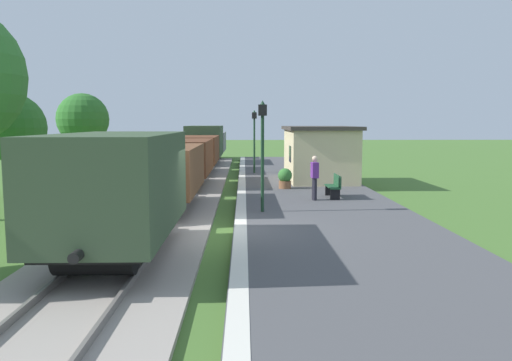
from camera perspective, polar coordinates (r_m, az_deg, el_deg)
ground_plane at (r=14.50m, az=-3.33°, el=-6.36°), size 160.00×160.00×0.00m
platform_slab at (r=14.72m, az=9.28°, el=-5.74°), size 6.00×60.00×0.25m
platform_edge_stripe at (r=14.44m, az=-1.74°, el=-5.37°), size 0.36×60.00×0.01m
track_ballast at (r=14.77m, az=-12.73°, el=-6.03°), size 3.80×60.00×0.12m
rail_near at (r=14.62m, az=-9.96°, el=-5.58°), size 0.07×60.00×0.14m
rail_far at (r=14.90m, az=-15.47°, el=-5.49°), size 0.07×60.00×0.14m
freight_train at (r=28.00m, az=-7.32°, el=2.94°), size 2.50×39.20×2.72m
station_hut at (r=26.57m, az=7.08°, el=3.07°), size 3.50×5.80×2.78m
bench_near_hut at (r=20.47m, az=8.76°, el=-0.59°), size 0.42×1.50×0.91m
bench_down_platform at (r=30.73m, az=5.36°, el=1.81°), size 0.42×1.50×0.91m
person_waiting at (r=19.66m, az=6.58°, el=0.51°), size 0.28×0.40×1.71m
potted_planter at (r=23.09m, az=3.26°, el=0.28°), size 0.64×0.64×0.92m
lamp_post_near at (r=16.88m, az=0.73°, el=5.07°), size 0.28×0.28×3.70m
lamp_post_far at (r=30.02m, az=-0.19°, el=5.71°), size 0.28×0.28×3.70m
tree_trackside_far at (r=24.11m, az=-25.72°, el=5.34°), size 2.91×2.91×4.47m
tree_field_left at (r=29.65m, az=-18.82°, el=6.49°), size 2.82×2.82×4.82m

